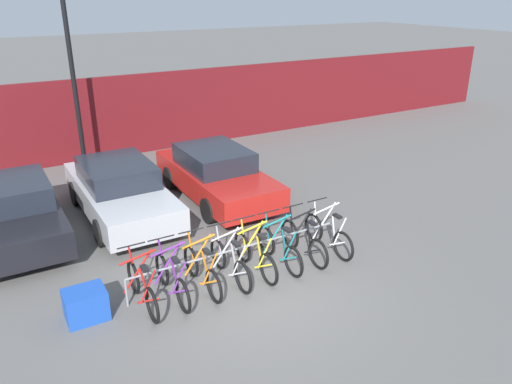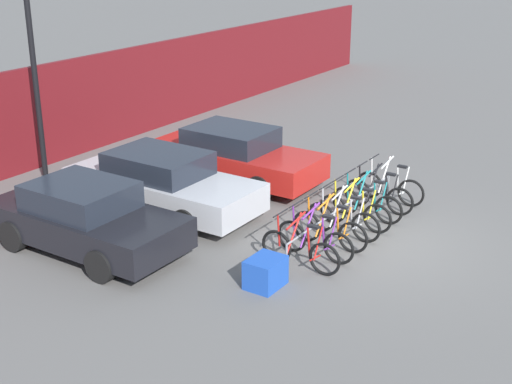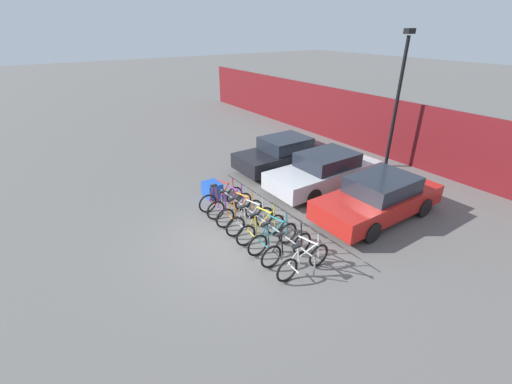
% 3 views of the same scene
% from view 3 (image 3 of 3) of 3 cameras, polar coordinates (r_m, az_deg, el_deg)
% --- Properties ---
extents(ground_plane, '(120.00, 120.00, 0.00)m').
position_cam_3_polar(ground_plane, '(10.22, -2.82, -7.87)').
color(ground_plane, '#605E5B').
extents(hoarding_wall, '(36.00, 0.16, 2.71)m').
position_cam_3_polar(hoarding_wall, '(16.26, 27.05, 7.75)').
color(hoarding_wall, maroon).
rests_on(hoarding_wall, ground).
extents(bike_rack, '(4.73, 0.04, 0.57)m').
position_cam_3_polar(bike_rack, '(10.18, 0.72, -4.67)').
color(bike_rack, gray).
rests_on(bike_rack, ground).
extents(bicycle_red, '(0.68, 1.71, 1.05)m').
position_cam_3_polar(bicycle_red, '(11.74, -5.79, -1.03)').
color(bicycle_red, black).
rests_on(bicycle_red, ground).
extents(bicycle_purple, '(0.68, 1.71, 1.05)m').
position_cam_3_polar(bicycle_purple, '(11.30, -4.38, -2.12)').
color(bicycle_purple, black).
rests_on(bicycle_purple, ground).
extents(bicycle_orange, '(0.68, 1.71, 1.05)m').
position_cam_3_polar(bicycle_orange, '(10.84, -2.74, -3.38)').
color(bicycle_orange, black).
rests_on(bicycle_orange, ground).
extents(bicycle_silver, '(0.68, 1.71, 1.05)m').
position_cam_3_polar(bicycle_silver, '(10.40, -0.98, -4.73)').
color(bicycle_silver, black).
rests_on(bicycle_silver, ground).
extents(bicycle_yellow, '(0.68, 1.71, 1.05)m').
position_cam_3_polar(bicycle_yellow, '(10.00, 0.83, -6.10)').
color(bicycle_yellow, black).
rests_on(bicycle_yellow, ground).
extents(bicycle_teal, '(0.68, 1.71, 1.05)m').
position_cam_3_polar(bicycle_teal, '(9.61, 2.86, -7.63)').
color(bicycle_teal, black).
rests_on(bicycle_teal, ground).
extents(bicycle_black, '(0.68, 1.71, 1.05)m').
position_cam_3_polar(bicycle_black, '(9.22, 5.20, -9.36)').
color(bicycle_black, black).
rests_on(bicycle_black, ground).
extents(bicycle_white, '(0.68, 1.71, 1.05)m').
position_cam_3_polar(bicycle_white, '(8.83, 7.91, -11.33)').
color(bicycle_white, black).
rests_on(bicycle_white, ground).
extents(car_black, '(1.91, 4.18, 1.40)m').
position_cam_3_polar(car_black, '(14.91, 4.59, 6.39)').
color(car_black, black).
rests_on(car_black, ground).
extents(car_silver, '(1.91, 4.58, 1.40)m').
position_cam_3_polar(car_silver, '(13.30, 11.36, 3.45)').
color(car_silver, '#B7B7BC').
rests_on(car_silver, ground).
extents(car_red, '(1.91, 4.52, 1.40)m').
position_cam_3_polar(car_red, '(11.72, 19.78, -0.89)').
color(car_red, red).
rests_on(car_red, ground).
extents(lamp_post, '(0.24, 0.44, 5.59)m').
position_cam_3_polar(lamp_post, '(15.63, 22.63, 14.78)').
color(lamp_post, black).
rests_on(lamp_post, ground).
extents(cargo_crate, '(0.70, 0.56, 0.55)m').
position_cam_3_polar(cargo_crate, '(12.62, -7.30, 0.39)').
color(cargo_crate, blue).
rests_on(cargo_crate, ground).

